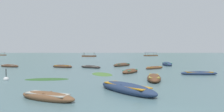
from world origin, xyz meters
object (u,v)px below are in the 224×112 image
rowboat_4 (47,97)px  rowboat_12 (91,67)px  rowboat_1 (126,88)px  ferry_1 (0,55)px  rowboat_8 (154,78)px  mooring_buoy (6,79)px  rowboat_11 (130,71)px  rowboat_0 (10,66)px  rowboat_10 (154,68)px  rowboat_6 (199,73)px  ferry_0 (89,56)px  rowboat_7 (122,65)px  rowboat_2 (167,64)px  ferry_2 (151,55)px  rowboat_3 (62,66)px

rowboat_4 → rowboat_12: rowboat_12 is taller
rowboat_1 → ferry_1: bearing=118.5°
rowboat_8 → rowboat_12: (-5.25, 12.08, -0.03)m
mooring_buoy → rowboat_11: bearing=21.5°
rowboat_0 → rowboat_1: (14.71, -19.18, 0.03)m
rowboat_10 → rowboat_11: rowboat_11 is taller
rowboat_0 → rowboat_10: bearing=-14.2°
rowboat_6 → ferry_0: 78.39m
rowboat_8 → mooring_buoy: bearing=174.5°
rowboat_8 → rowboat_1: bearing=-126.6°
rowboat_7 → rowboat_10: bearing=-55.5°
rowboat_10 → rowboat_1: bearing=-114.9°
rowboat_8 → rowboat_11: 5.52m
rowboat_0 → ferry_0: size_ratio=0.51×
rowboat_12 → ferry_1: size_ratio=0.39×
rowboat_7 → mooring_buoy: mooring_buoy is taller
rowboat_2 → rowboat_7: (-7.85, -0.55, -0.03)m
rowboat_10 → rowboat_12: (-8.67, 2.26, 0.01)m
rowboat_1 → rowboat_4: (-4.01, -1.31, -0.05)m
ferry_1 → rowboat_1: bearing=-61.5°
rowboat_7 → mooring_buoy: size_ratio=3.68×
rowboat_1 → rowboat_12: size_ratio=1.26×
rowboat_1 → rowboat_8: bearing=53.4°
rowboat_2 → rowboat_11: 13.25m
rowboat_12 → ferry_0: (-1.91, 68.27, 0.29)m
rowboat_6 → mooring_buoy: mooring_buoy is taller
rowboat_10 → ferry_1: ferry_1 is taller
rowboat_0 → rowboat_1: size_ratio=0.91×
ferry_2 → rowboat_8: bearing=-107.8°
rowboat_1 → rowboat_3: size_ratio=1.20×
mooring_buoy → ferry_2: bearing=65.7°
rowboat_6 → rowboat_8: (-5.67, -3.03, 0.04)m
rowboat_0 → rowboat_10: 21.79m
rowboat_8 → rowboat_12: size_ratio=1.13×
rowboat_7 → rowboat_8: (0.20, -15.10, -0.02)m
rowboat_8 → rowboat_11: (-0.81, 5.46, -0.02)m
ferry_2 → ferry_0: bearing=-158.9°
rowboat_1 → mooring_buoy: mooring_buoy is taller
rowboat_1 → rowboat_8: (2.98, 4.02, -0.02)m
rowboat_4 → rowboat_10: bearing=55.5°
rowboat_1 → ferry_2: bearing=71.3°
mooring_buoy → rowboat_4: bearing=-53.4°
rowboat_10 → rowboat_4: bearing=-124.5°
rowboat_7 → ferry_0: ferry_0 is taller
rowboat_6 → rowboat_11: bearing=159.5°
rowboat_3 → mooring_buoy: 12.32m
rowboat_6 → rowboat_1: bearing=-140.8°
rowboat_3 → ferry_0: size_ratio=0.47×
rowboat_10 → ferry_1: (-76.33, 115.12, 0.30)m
rowboat_8 → ferry_2: size_ratio=0.42×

